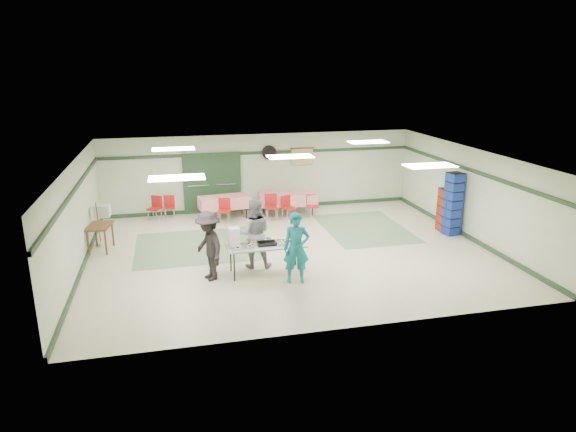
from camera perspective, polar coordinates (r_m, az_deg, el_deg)
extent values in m
plane|color=beige|center=(14.41, 0.22, -3.93)|extent=(11.00, 11.00, 0.00)
plane|color=white|center=(13.70, 0.24, 6.70)|extent=(11.00, 11.00, 0.00)
plane|color=beige|center=(18.29, -3.05, 4.89)|extent=(11.00, 0.00, 11.00)
plane|color=beige|center=(9.90, 6.30, -5.49)|extent=(11.00, 0.00, 11.00)
plane|color=beige|center=(13.85, -22.50, -0.22)|extent=(0.00, 9.00, 9.00)
plane|color=beige|center=(16.14, 19.60, 2.36)|extent=(0.00, 9.00, 9.00)
cube|color=#1F3A22|center=(18.13, -3.06, 7.04)|extent=(11.00, 0.06, 0.10)
cube|color=#1F3A22|center=(18.56, -2.97, 0.97)|extent=(11.00, 0.06, 0.12)
cube|color=#1F3A22|center=(13.67, -22.70, 2.60)|extent=(0.06, 9.00, 0.10)
cube|color=#1F3A22|center=(14.24, -21.81, -5.18)|extent=(0.06, 9.00, 0.12)
cube|color=#1F3A22|center=(15.98, 19.76, 4.78)|extent=(0.06, 9.00, 0.10)
cube|color=#1F3A22|center=(16.47, 19.09, -2.00)|extent=(0.06, 9.00, 0.12)
cube|color=gray|center=(15.02, -10.01, -3.32)|extent=(3.50, 3.00, 0.01)
cube|color=gray|center=(16.58, 8.47, -1.33)|extent=(2.50, 3.50, 0.01)
cube|color=#969996|center=(18.05, -9.90, 3.53)|extent=(0.90, 0.06, 2.10)
cube|color=#969996|center=(18.12, -6.90, 3.71)|extent=(0.90, 0.06, 2.10)
cube|color=#1F3A22|center=(18.06, -8.41, 3.61)|extent=(2.00, 0.03, 2.15)
cylinder|color=black|center=(18.15, -2.11, 7.06)|extent=(0.50, 0.10, 0.50)
cube|color=tan|center=(18.45, 1.58, 6.59)|extent=(0.80, 0.02, 0.60)
cube|color=beige|center=(12.72, -2.47, -3.24)|extent=(1.97, 0.82, 0.04)
cylinder|color=black|center=(12.44, -5.99, -5.68)|extent=(0.04, 0.04, 0.72)
cylinder|color=black|center=(12.75, 1.59, -5.01)|extent=(0.04, 0.04, 0.72)
cylinder|color=black|center=(13.02, -6.39, -4.64)|extent=(0.04, 0.04, 0.72)
cylinder|color=black|center=(13.32, 0.86, -4.04)|extent=(0.04, 0.04, 0.72)
cube|color=silver|center=(12.81, -0.02, -2.93)|extent=(0.54, 0.41, 0.02)
cube|color=silver|center=(12.83, -3.12, -2.93)|extent=(0.64, 0.49, 0.02)
cube|color=silver|center=(12.52, -5.14, -3.48)|extent=(0.55, 0.42, 0.02)
cube|color=black|center=(12.66, -2.39, -3.05)|extent=(0.47, 0.30, 0.08)
cube|color=white|center=(12.55, -6.01, -2.35)|extent=(0.26, 0.24, 0.48)
imported|color=#137284|center=(12.15, 0.93, -3.59)|extent=(0.69, 0.51, 1.72)
imported|color=gray|center=(13.08, -3.77, -1.93)|extent=(0.99, 0.83, 1.81)
imported|color=black|center=(12.45, -8.79, -3.31)|extent=(0.97, 1.26, 1.71)
cube|color=red|center=(17.75, -0.03, 2.53)|extent=(2.05, 1.05, 0.05)
cube|color=red|center=(17.80, -0.03, 1.94)|extent=(2.05, 1.08, 0.40)
cylinder|color=black|center=(17.45, -2.58, 0.98)|extent=(0.04, 0.04, 0.72)
cylinder|color=black|center=(17.65, 2.75, 1.16)|extent=(0.04, 0.04, 0.72)
cylinder|color=black|center=(18.08, -2.75, 1.53)|extent=(0.04, 0.04, 0.72)
cylinder|color=black|center=(18.28, 2.40, 1.70)|extent=(0.04, 0.04, 0.72)
cube|color=red|center=(17.40, -7.11, 2.11)|extent=(1.76, 0.96, 0.05)
cube|color=red|center=(17.45, -7.09, 1.51)|extent=(1.76, 0.98, 0.40)
cylinder|color=black|center=(17.08, -9.08, 0.44)|extent=(0.04, 0.04, 0.72)
cylinder|color=black|center=(17.42, -4.63, 0.91)|extent=(0.04, 0.04, 0.72)
cylinder|color=black|center=(17.61, -9.49, 0.91)|extent=(0.04, 0.04, 0.72)
cylinder|color=black|center=(17.93, -5.15, 1.36)|extent=(0.04, 0.04, 0.72)
cube|color=#B0210E|center=(17.19, 0.05, 0.93)|extent=(0.48, 0.48, 0.04)
cube|color=#B0210E|center=(17.27, -0.27, 1.70)|extent=(0.36, 0.18, 0.37)
cylinder|color=silver|center=(17.06, -0.08, 0.05)|extent=(0.02, 0.02, 0.39)
cylinder|color=silver|center=(17.22, 0.74, 0.21)|extent=(0.02, 0.02, 0.39)
cylinder|color=silver|center=(17.29, -0.64, 0.28)|extent=(0.02, 0.02, 0.39)
cylinder|color=silver|center=(17.45, 0.17, 0.44)|extent=(0.02, 0.02, 0.39)
cube|color=#B0210E|center=(17.07, -1.84, 0.94)|extent=(0.43, 0.43, 0.04)
cube|color=#B0210E|center=(17.18, -1.93, 1.83)|extent=(0.41, 0.06, 0.41)
cylinder|color=silver|center=(16.95, -2.29, 0.00)|extent=(0.02, 0.02, 0.43)
cylinder|color=silver|center=(17.00, -1.20, 0.06)|extent=(0.02, 0.02, 0.43)
cylinder|color=silver|center=(17.26, -2.45, 0.31)|extent=(0.02, 0.02, 0.43)
cylinder|color=silver|center=(17.31, -1.37, 0.36)|extent=(0.02, 0.02, 0.43)
cube|color=#B0210E|center=(17.40, 2.72, 1.07)|extent=(0.38, 0.38, 0.04)
cube|color=#B0210E|center=(17.50, 2.61, 1.85)|extent=(0.37, 0.06, 0.37)
cylinder|color=silver|center=(17.29, 2.35, 0.25)|extent=(0.02, 0.02, 0.38)
cylinder|color=silver|center=(17.35, 3.29, 0.30)|extent=(0.02, 0.02, 0.38)
cylinder|color=silver|center=(17.56, 2.14, 0.52)|extent=(0.02, 0.02, 0.38)
cylinder|color=silver|center=(17.63, 3.07, 0.56)|extent=(0.02, 0.02, 0.38)
cube|color=#B0210E|center=(16.85, -7.14, 0.52)|extent=(0.48, 0.48, 0.04)
cube|color=#B0210E|center=(16.95, -7.06, 1.38)|extent=(0.38, 0.15, 0.39)
cylinder|color=silver|center=(16.79, -7.73, -0.35)|extent=(0.02, 0.02, 0.41)
cylinder|color=silver|center=(16.74, -6.69, -0.37)|extent=(0.02, 0.02, 0.41)
cylinder|color=silver|center=(17.08, -7.53, -0.04)|extent=(0.02, 0.02, 0.41)
cylinder|color=silver|center=(17.03, -6.51, -0.06)|extent=(0.02, 0.02, 0.41)
cube|color=#B0210E|center=(17.75, -13.05, 0.95)|extent=(0.38, 0.38, 0.04)
cube|color=#B0210E|center=(17.86, -13.07, 1.70)|extent=(0.36, 0.06, 0.36)
cylinder|color=silver|center=(17.68, -13.49, 0.16)|extent=(0.02, 0.02, 0.38)
cylinder|color=silver|center=(17.66, -12.56, 0.21)|extent=(0.02, 0.02, 0.38)
cylinder|color=silver|center=(17.96, -13.44, 0.41)|extent=(0.02, 0.02, 0.38)
cylinder|color=silver|center=(17.94, -12.53, 0.46)|extent=(0.02, 0.02, 0.38)
cube|color=#B0210E|center=(17.60, -14.63, 0.79)|extent=(0.53, 0.53, 0.04)
cube|color=#B0210E|center=(17.68, -14.38, 1.60)|extent=(0.35, 0.23, 0.39)
cylinder|color=silver|center=(17.61, -15.27, 0.01)|extent=(0.02, 0.02, 0.40)
cylinder|color=silver|center=(17.45, -14.41, -0.08)|extent=(0.02, 0.02, 0.40)
cylinder|color=silver|center=(17.86, -14.74, 0.28)|extent=(0.02, 0.02, 0.40)
cylinder|color=silver|center=(17.70, -13.89, 0.20)|extent=(0.02, 0.02, 0.40)
cube|color=navy|center=(16.31, 17.84, 1.28)|extent=(0.49, 0.49, 1.94)
cube|color=maroon|center=(16.70, 17.11, 0.66)|extent=(0.44, 0.44, 1.36)
cube|color=navy|center=(16.51, 17.51, 0.22)|extent=(0.45, 0.45, 1.23)
cube|color=brown|center=(15.18, -20.23, -1.05)|extent=(0.73, 1.00, 0.05)
cube|color=brown|center=(15.02, -21.34, -2.84)|extent=(0.05, 0.05, 0.70)
cube|color=brown|center=(14.88, -19.60, -2.83)|extent=(0.05, 0.05, 0.70)
cube|color=brown|center=(15.70, -20.57, -1.93)|extent=(0.05, 0.05, 0.70)
cube|color=brown|center=(15.57, -18.90, -1.91)|extent=(0.05, 0.05, 0.70)
cube|color=#B1B0AC|center=(15.93, -19.97, 0.54)|extent=(0.48, 0.42, 0.35)
cylinder|color=brown|center=(15.62, -20.33, -0.77)|extent=(0.05, 0.21, 1.28)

